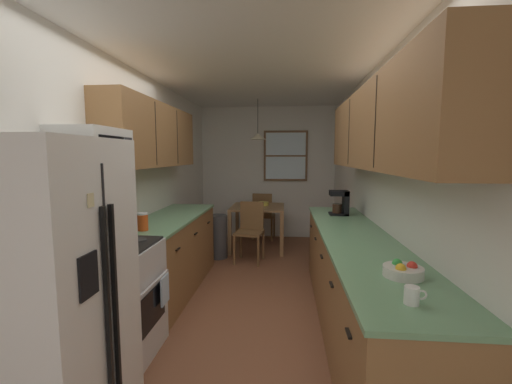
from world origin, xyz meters
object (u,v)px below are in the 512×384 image
mug_by_coffeemaker (412,295)px  fruit_bowl (403,270)px  refrigerator (49,292)px  table_serving_bowl (263,204)px  dining_chair_near (250,229)px  storage_canister (143,222)px  dining_chair_far (263,214)px  dining_table (258,213)px  stove_range (114,300)px  coffee_maker (341,202)px  microwave_over_range (93,151)px  trash_bin (218,236)px

mug_by_coffeemaker → fruit_bowl: fruit_bowl is taller
mug_by_coffeemaker → refrigerator: bearing=177.8°
refrigerator → table_serving_bowl: 4.13m
refrigerator → dining_chair_near: bearing=76.6°
storage_canister → table_serving_bowl: storage_canister is taller
refrigerator → dining_chair_near: refrigerator is taller
dining_chair_far → mug_by_coffeemaker: 4.79m
dining_table → storage_canister: bearing=-108.7°
stove_range → coffee_maker: 2.64m
microwave_over_range → table_serving_bowl: (1.08, 3.28, -0.87)m
dining_chair_near → trash_bin: dining_chair_near is taller
dining_chair_near → dining_chair_far: (0.11, 1.31, 0.00)m
refrigerator → microwave_over_range: bearing=101.6°
fruit_bowl → microwave_over_range: bearing=168.4°
storage_canister → mug_by_coffeemaker: size_ratio=1.58×
dining_chair_near → coffee_maker: bearing=-37.7°
refrigerator → fruit_bowl: (2.01, 0.30, 0.08)m
microwave_over_range → storage_canister: bearing=79.6°
microwave_over_range → trash_bin: microwave_over_range is taller
stove_range → table_serving_bowl: 3.44m
fruit_bowl → table_serving_bowl: 3.89m
microwave_over_range → dining_table: bearing=72.7°
trash_bin → dining_chair_near: bearing=-10.3°
dining_chair_far → storage_canister: bearing=-106.0°
dining_chair_far → microwave_over_range: bearing=-105.1°
trash_bin → stove_range: bearing=-96.4°
dining_chair_far → coffee_maker: coffee_maker is taller
fruit_bowl → stove_range: bearing=167.8°
fruit_bowl → table_serving_bowl: (-1.09, 3.73, -0.16)m
microwave_over_range → dining_chair_near: (0.93, 2.53, -1.14)m
dining_chair_near → trash_bin: 0.55m
dining_table → trash_bin: size_ratio=1.31×
refrigerator → trash_bin: 3.42m
refrigerator → coffee_maker: size_ratio=5.81×
mug_by_coffeemaker → coffee_maker: bearing=88.7°
dining_table → fruit_bowl: bearing=-72.1°
dining_table → dining_chair_near: size_ratio=1.00×
dining_table → fruit_bowl: (1.17, -3.63, 0.30)m
refrigerator → dining_table: size_ratio=1.91×
refrigerator → stove_range: bearing=93.0°
microwave_over_range → fruit_bowl: bearing=-11.6°
stove_range → dining_table: bearing=74.6°
coffee_maker → mug_by_coffeemaker: coffee_maker is taller
dining_chair_near → storage_canister: bearing=-112.9°
dining_chair_near → dining_chair_far: size_ratio=1.00×
storage_canister → dining_chair_far: bearing=74.0°
mug_by_coffeemaker → table_serving_bowl: 4.22m
stove_range → table_serving_bowl: size_ratio=5.89×
coffee_maker → fruit_bowl: bearing=-89.2°
stove_range → mug_by_coffeemaker: 2.18m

